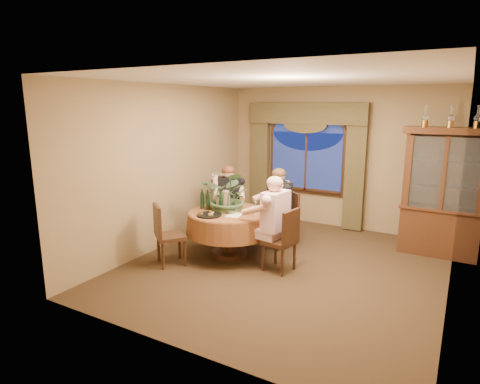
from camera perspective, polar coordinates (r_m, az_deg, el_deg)
The scene contains 36 objects.
floor at distance 6.36m, azimuth 6.36°, elevation -10.49°, with size 5.00×5.00×0.00m, color black.
wall_back at distance 8.29m, azimuth 13.46°, elevation 4.68°, with size 4.50×4.50×0.00m, color olive.
wall_right at distance 5.51m, azimuth 28.76°, elevation -0.29°, with size 5.00×5.00×0.00m, color olive.
ceiling at distance 5.87m, azimuth 7.03°, elevation 15.59°, with size 5.00×5.00×0.00m, color white.
window at distance 8.42m, azimuth 9.37°, elevation 4.29°, with size 1.62×0.10×1.32m, color navy, non-canonical shape.
arched_transom at distance 8.35m, azimuth 9.56°, elevation 9.59°, with size 1.60×0.06×0.44m, color navy, non-canonical shape.
drapery_left at distance 8.80m, azimuth 2.91°, elevation 3.99°, with size 0.38×0.14×2.32m, color #403A21.
drapery_right at distance 8.10m, azimuth 16.06°, elevation 2.79°, with size 0.38×0.14×2.32m, color #403A21.
swag_valance at distance 8.27m, azimuth 9.41°, elevation 10.96°, with size 2.45×0.16×0.42m, color #403A21, non-canonical shape.
dining_table at distance 6.64m, azimuth -1.51°, elevation -5.93°, with size 1.42×1.42×0.75m, color maroon.
china_cabinet at distance 7.30m, azimuth 26.85°, elevation -0.10°, with size 1.31×0.52×2.11m, color #381F12.
oil_lamp_left at distance 7.18m, azimuth 24.87°, elevation 9.79°, with size 0.11×0.11×0.34m, color #A5722D, non-canonical shape.
oil_lamp_center at distance 7.16m, azimuth 27.81°, elevation 9.51°, with size 0.11×0.11×0.34m, color #A5722D, non-canonical shape.
oil_lamp_right at distance 7.16m, azimuth 30.76°, elevation 9.20°, with size 0.11×0.11×0.34m, color #A5722D, non-canonical shape.
chair_right at distance 6.06m, azimuth 5.60°, elevation -6.79°, with size 0.42×0.42×0.96m, color black.
chair_back_right at distance 7.06m, azimuth 6.00°, elevation -4.00°, with size 0.42×0.42×0.96m, color black.
chair_back at distance 7.55m, azimuth -1.12°, elevation -2.84°, with size 0.42×0.42×0.96m, color black.
chair_front_left at distance 6.35m, azimuth -9.80°, elevation -5.99°, with size 0.42×0.42×0.96m, color black.
person_pink at distance 6.04m, azimuth 5.04°, elevation -4.46°, with size 0.51×0.47×1.44m, color beige, non-canonical shape.
person_back at distance 7.40m, azimuth -1.66°, elevation -1.47°, with size 0.49×0.45×1.38m, color black, non-canonical shape.
person_scarf at distance 6.93m, azimuth 5.60°, elevation -2.36°, with size 0.51×0.46×1.42m, color black, non-canonical shape.
stoneware_vase at distance 6.63m, azimuth -2.06°, elevation -1.19°, with size 0.17×0.17×0.31m, color #96775E, non-canonical shape.
centerpiece_plant at distance 6.55m, azimuth -1.51°, elevation 2.39°, with size 0.87×0.97×0.75m, color #3D5D3A.
olive_bowl at distance 6.43m, azimuth -1.28°, elevation -2.83°, with size 0.15×0.15×0.05m, color brown.
cheese_platter at distance 6.31m, azimuth -4.39°, elevation -3.28°, with size 0.39×0.39×0.02m, color black.
wine_bottle_0 at distance 6.72m, azimuth -5.38°, elevation -0.98°, with size 0.07×0.07×0.33m, color black.
wine_bottle_1 at distance 6.79m, azimuth -2.98°, elevation -0.80°, with size 0.07×0.07×0.33m, color black.
wine_bottle_2 at distance 6.81m, azimuth -3.94°, elevation -0.79°, with size 0.07×0.07×0.33m, color tan.
wine_bottle_3 at distance 6.54m, azimuth -2.68°, elevation -1.32°, with size 0.07×0.07×0.33m, color black.
wine_bottle_4 at distance 6.67m, azimuth -4.63°, elevation -1.08°, with size 0.07×0.07×0.33m, color black.
wine_bottle_5 at distance 6.65m, azimuth -3.15°, elevation -1.10°, with size 0.07×0.07×0.33m, color tan.
tasting_paper_0 at distance 6.32m, azimuth -0.79°, elevation -3.30°, with size 0.21×0.30×0.00m, color white.
tasting_paper_1 at distance 6.60m, azimuth 2.37°, elevation -2.63°, with size 0.21×0.30×0.00m, color white.
wine_glass_person_pink at distance 6.23m, azimuth 1.83°, elevation -2.71°, with size 0.07×0.07×0.18m, color silver, non-canonical shape.
wine_glass_person_back at distance 6.97m, azimuth -1.61°, elevation -1.08°, with size 0.07×0.07×0.18m, color silver, non-canonical shape.
wine_glass_person_scarf at distance 6.69m, azimuth 2.24°, elevation -1.65°, with size 0.07×0.07×0.18m, color silver, non-canonical shape.
Camera 1 is at (2.26, -5.40, 2.46)m, focal length 30.00 mm.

